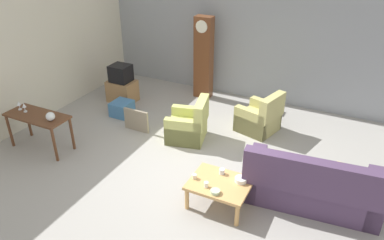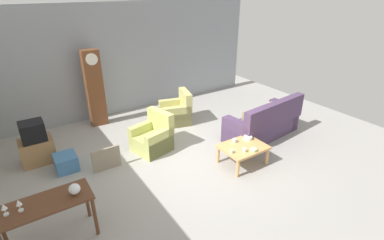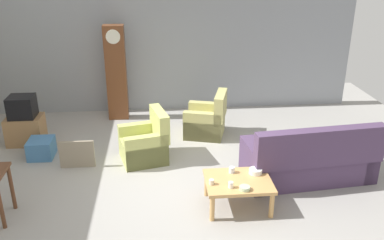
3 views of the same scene
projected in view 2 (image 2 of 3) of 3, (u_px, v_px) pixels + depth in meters
name	position (u px, v px, depth m)	size (l,w,h in m)	color
ground_plane	(197.00, 159.00, 6.59)	(10.40, 10.40, 0.00)	#999691
garage_door_wall	(130.00, 58.00, 8.63)	(8.40, 0.16, 3.20)	gray
couch_floral	(264.00, 124.00, 7.42)	(2.18, 1.09, 1.04)	#4C3856
armchair_olive_near	(153.00, 138.00, 6.84)	(0.95, 0.93, 0.92)	#B7BC66
armchair_olive_far	(176.00, 112.00, 8.20)	(0.96, 0.94, 0.92)	tan
coffee_table_wood	(243.00, 148.00, 6.27)	(0.96, 0.76, 0.44)	tan
console_table_dark	(46.00, 208.00, 4.21)	(1.30, 0.56, 0.75)	#56331E
grandfather_clock	(95.00, 89.00, 7.80)	(0.44, 0.30, 2.10)	brown
tv_stand_cabinet	(38.00, 151.00, 6.37)	(0.68, 0.52, 0.55)	#997047
tv_crt	(32.00, 131.00, 6.16)	(0.48, 0.44, 0.42)	black
framed_picture_leaning	(106.00, 159.00, 6.12)	(0.60, 0.05, 0.50)	gray
storage_box_blue	(66.00, 162.00, 6.15)	(0.44, 0.48, 0.34)	teal
glass_dome_cloche	(74.00, 189.00, 4.31)	(0.17, 0.17, 0.17)	silver
cup_white_porcelain	(245.00, 150.00, 6.00)	(0.07, 0.07, 0.09)	white
cup_blue_rimmed	(234.00, 140.00, 6.36)	(0.09, 0.09, 0.09)	silver
cup_cream_tall	(231.00, 151.00, 5.96)	(0.08, 0.08, 0.08)	beige
bowl_white_stacked	(248.00, 138.00, 6.50)	(0.20, 0.20, 0.07)	white
bowl_shallow_green	(253.00, 150.00, 6.04)	(0.15, 0.15, 0.05)	#B2C69E
wine_glass_tall	(4.00, 208.00, 3.89)	(0.08, 0.08, 0.19)	silver
wine_glass_mid	(19.00, 204.00, 3.96)	(0.08, 0.08, 0.19)	silver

